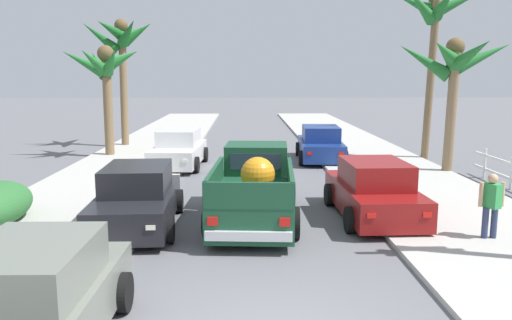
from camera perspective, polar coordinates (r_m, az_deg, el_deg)
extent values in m
cube|color=#B2AFA8|center=(19.59, -15.31, -1.66)|extent=(4.68, 60.00, 0.12)
cube|color=#B2AFA8|center=(19.81, 15.06, -1.52)|extent=(4.68, 60.00, 0.12)
cube|color=silver|center=(19.38, -12.61, -1.69)|extent=(0.16, 60.00, 0.10)
cube|color=silver|center=(19.57, 12.42, -1.58)|extent=(0.16, 60.00, 0.10)
cube|color=#19472D|center=(13.09, -0.22, -4.35)|extent=(2.24, 5.21, 0.80)
cube|color=#19472D|center=(14.50, 0.06, 0.24)|extent=(1.81, 1.61, 0.80)
cube|color=#283342|center=(13.75, -0.07, -0.19)|extent=(1.38, 0.15, 0.44)
cube|color=#283342|center=(15.24, 0.17, 0.77)|extent=(1.46, 0.15, 0.48)
cube|color=#19472D|center=(12.18, -4.69, -2.15)|extent=(0.31, 3.30, 0.56)
cube|color=#19472D|center=(12.09, 3.91, -2.23)|extent=(0.31, 3.30, 0.56)
cube|color=#19472D|center=(10.49, -0.84, -4.02)|extent=(1.88, 0.22, 0.56)
cube|color=silver|center=(10.64, -0.85, -8.53)|extent=(1.83, 0.24, 0.20)
cylinder|color=black|center=(14.70, -3.78, -3.71)|extent=(0.31, 0.78, 0.76)
cylinder|color=black|center=(14.62, 3.89, -3.78)|extent=(0.31, 0.78, 0.76)
cylinder|color=black|center=(11.88, -5.28, -6.93)|extent=(0.31, 0.78, 0.76)
cylinder|color=black|center=(11.79, 4.27, -7.05)|extent=(0.31, 0.78, 0.76)
cube|color=red|center=(10.64, -4.91, -6.87)|extent=(0.22, 0.05, 0.18)
cube|color=red|center=(10.56, 3.24, -6.98)|extent=(0.22, 0.05, 0.18)
sphere|color=orange|center=(12.07, 0.20, -1.59)|extent=(0.82, 0.82, 0.82)
cube|color=black|center=(12.97, -13.16, -5.03)|extent=(1.94, 4.27, 0.72)
cube|color=black|center=(12.91, -13.21, -2.00)|extent=(1.61, 2.16, 0.64)
cube|color=#283342|center=(11.98, -13.95, -3.01)|extent=(1.37, 0.14, 0.52)
cube|color=#283342|center=(13.86, -12.56, -1.28)|extent=(1.34, 0.14, 0.50)
cylinder|color=black|center=(11.66, -9.74, -7.66)|extent=(0.25, 0.65, 0.64)
cylinder|color=black|center=(11.99, -18.43, -7.54)|extent=(0.25, 0.65, 0.64)
cylinder|color=black|center=(14.16, -8.67, -4.56)|extent=(0.25, 0.65, 0.64)
cylinder|color=black|center=(14.43, -15.85, -4.56)|extent=(0.25, 0.65, 0.64)
cube|color=red|center=(14.90, -9.47, -2.60)|extent=(0.20, 0.05, 0.12)
cube|color=white|center=(10.85, -11.74, -7.45)|extent=(0.20, 0.05, 0.10)
cube|color=red|center=(15.08, -14.27, -2.63)|extent=(0.20, 0.05, 0.12)
cube|color=white|center=(11.09, -18.11, -7.36)|extent=(0.20, 0.05, 0.10)
cube|color=maroon|center=(13.81, 12.98, -4.13)|extent=(1.88, 4.25, 0.72)
cube|color=maroon|center=(13.58, 13.20, -1.44)|extent=(1.58, 2.14, 0.64)
cube|color=#283342|center=(14.50, 12.14, -0.80)|extent=(1.37, 0.12, 0.52)
cube|color=#283342|center=(12.67, 14.41, -2.35)|extent=(1.34, 0.12, 0.50)
cylinder|color=black|center=(14.88, 8.23, -3.86)|extent=(0.24, 0.65, 0.64)
cylinder|color=black|center=(15.33, 14.88, -3.69)|extent=(0.24, 0.65, 0.64)
cylinder|color=black|center=(12.42, 10.56, -6.61)|extent=(0.24, 0.65, 0.64)
cylinder|color=black|center=(12.96, 18.38, -6.27)|extent=(0.24, 0.65, 0.64)
cube|color=red|center=(11.65, 12.82, -6.12)|extent=(0.20, 0.05, 0.12)
cube|color=white|center=(15.65, 8.72, -2.13)|extent=(0.20, 0.05, 0.10)
cube|color=red|center=(12.05, 18.66, -5.86)|extent=(0.20, 0.05, 0.12)
cube|color=white|center=(15.94, 13.06, -2.06)|extent=(0.20, 0.05, 0.10)
cube|color=silver|center=(21.11, -8.66, 0.67)|extent=(2.00, 4.29, 0.72)
cube|color=silver|center=(21.12, -8.66, 2.54)|extent=(1.64, 2.18, 0.64)
cube|color=#283342|center=(20.18, -9.16, 2.15)|extent=(1.37, 0.16, 0.52)
cube|color=#283342|center=(22.07, -8.20, 2.79)|extent=(1.34, 0.16, 0.50)
cylinder|color=black|center=(19.73, -6.76, -0.54)|extent=(0.26, 0.65, 0.64)
cylinder|color=black|center=(20.08, -11.85, -0.50)|extent=(0.26, 0.65, 0.64)
cylinder|color=black|center=(22.27, -5.75, 0.63)|extent=(0.26, 0.65, 0.64)
cylinder|color=black|center=(22.58, -10.30, 0.64)|extent=(0.26, 0.65, 0.64)
cube|color=red|center=(23.06, -6.16, 1.73)|extent=(0.20, 0.05, 0.12)
cube|color=white|center=(18.94, -8.00, -0.10)|extent=(0.20, 0.05, 0.10)
cube|color=red|center=(23.27, -9.26, 1.74)|extent=(0.20, 0.05, 0.12)
cube|color=white|center=(19.19, -11.62, -0.08)|extent=(0.20, 0.05, 0.10)
cube|color=navy|center=(22.62, 7.22, 1.29)|extent=(1.98, 4.29, 0.72)
cube|color=navy|center=(22.43, 7.28, 2.97)|extent=(1.63, 2.18, 0.64)
cube|color=#283342|center=(23.40, 7.05, 3.19)|extent=(1.37, 0.15, 0.52)
cube|color=#283342|center=(21.48, 7.53, 2.62)|extent=(1.34, 0.15, 0.50)
cylinder|color=black|center=(23.87, 4.76, 1.23)|extent=(0.25, 0.65, 0.64)
cylinder|color=black|center=(24.03, 9.06, 1.20)|extent=(0.25, 0.65, 0.64)
cylinder|color=black|center=(21.30, 5.13, 0.23)|extent=(0.25, 0.65, 0.64)
cylinder|color=black|center=(21.48, 9.94, 0.20)|extent=(0.25, 0.65, 0.64)
cube|color=red|center=(20.47, 6.03, 0.76)|extent=(0.20, 0.05, 0.12)
cube|color=white|center=(24.64, 5.33, 2.16)|extent=(0.20, 0.05, 0.10)
cube|color=red|center=(20.60, 9.54, 0.74)|extent=(0.20, 0.05, 0.12)
cube|color=white|center=(24.75, 8.18, 2.14)|extent=(0.20, 0.05, 0.10)
cube|color=slate|center=(7.68, -24.02, -15.97)|extent=(1.80, 4.22, 0.72)
cube|color=slate|center=(7.50, -24.08, -10.94)|extent=(1.54, 2.11, 0.64)
cube|color=#283342|center=(8.36, -21.45, -8.84)|extent=(1.34, 0.09, 0.50)
cylinder|color=black|center=(8.61, -14.72, -14.17)|extent=(0.23, 0.64, 0.64)
cylinder|color=black|center=(9.20, -26.00, -13.28)|extent=(0.23, 0.64, 0.64)
cube|color=red|center=(9.28, -15.24, -10.28)|extent=(0.20, 0.04, 0.12)
cube|color=red|center=(9.67, -22.65, -9.88)|extent=(0.20, 0.04, 0.12)
cylinder|color=brown|center=(27.61, -14.62, 7.92)|extent=(0.38, 0.69, 6.26)
cone|color=#196023|center=(27.53, -13.13, 13.72)|extent=(1.70, 0.59, 1.40)
cone|color=#196023|center=(28.63, -13.66, 13.67)|extent=(1.27, 2.31, 1.32)
cone|color=#196023|center=(28.42, -15.23, 13.92)|extent=(1.20, 1.67, 1.05)
cone|color=#196023|center=(27.84, -17.09, 13.09)|extent=(2.07, 0.74, 1.78)
cone|color=#196023|center=(27.23, -16.14, 14.03)|extent=(1.41, 1.62, 1.10)
cone|color=#196023|center=(26.73, -14.15, 13.75)|extent=(1.55, 2.03, 1.49)
sphere|color=brown|center=(27.72, -14.90, 14.39)|extent=(0.68, 0.68, 0.68)
cylinder|color=brown|center=(24.24, -16.26, 5.84)|extent=(0.41, 0.49, 4.71)
cone|color=#23702D|center=(24.03, -14.73, 10.92)|extent=(1.60, 0.58, 1.17)
cone|color=#23702D|center=(24.67, -15.00, 10.98)|extent=(1.49, 1.63, 1.09)
cone|color=#23702D|center=(25.03, -17.26, 10.28)|extent=(1.51, 1.73, 1.52)
cone|color=#23702D|center=(24.42, -18.85, 10.37)|extent=(2.08, 0.71, 1.45)
cone|color=#23702D|center=(23.59, -17.80, 10.59)|extent=(1.23, 1.77, 1.34)
cone|color=#23702D|center=(23.44, -15.95, 10.63)|extent=(1.32, 1.69, 1.37)
sphere|color=brown|center=(24.22, -16.52, 11.39)|extent=(0.74, 0.74, 0.74)
cylinder|color=brown|center=(23.46, 18.98, 8.42)|extent=(0.32, 0.82, 7.01)
cone|color=#23702D|center=(23.83, 21.70, 16.11)|extent=(2.00, 0.89, 1.23)
cone|color=#23702D|center=(24.48, 19.05, 15.96)|extent=(0.87, 1.84, 1.29)
cone|color=#23702D|center=(23.89, 17.48, 16.37)|extent=(1.71, 1.46, 1.18)
cone|color=#23702D|center=(22.76, 17.96, 16.22)|extent=(1.98, 1.71, 1.54)
cone|color=#23702D|center=(22.95, 20.42, 16.22)|extent=(0.80, 1.70, 1.37)
cylinder|color=#846B4C|center=(20.54, 21.06, 5.09)|extent=(0.38, 0.57, 4.77)
cone|color=#23702D|center=(20.96, 24.12, 10.62)|extent=(2.19, 0.61, 1.36)
cone|color=#23702D|center=(21.21, 21.20, 10.84)|extent=(0.95, 1.57, 1.26)
cone|color=#23702D|center=(20.63, 18.34, 10.56)|extent=(2.15, 1.49, 1.63)
cone|color=#23702D|center=(19.73, 20.47, 11.29)|extent=(1.66, 1.67, 1.14)
cone|color=#23702D|center=(19.63, 23.05, 10.94)|extent=(0.90, 2.21, 1.28)
sphere|color=brown|center=(20.52, 21.46, 11.72)|extent=(0.68, 0.68, 0.68)
cube|color=white|center=(18.72, 26.77, -1.32)|extent=(0.05, 0.12, 1.10)
cube|color=white|center=(20.38, 24.30, -0.34)|extent=(0.05, 0.12, 1.10)
cylinder|color=navy|center=(12.56, 24.29, -6.70)|extent=(0.14, 0.14, 0.82)
cylinder|color=navy|center=(12.65, 25.11, -6.65)|extent=(0.14, 0.14, 0.82)
cube|color=green|center=(12.44, 24.92, -3.64)|extent=(0.36, 0.44, 0.55)
sphere|color=tan|center=(12.37, 25.05, -1.90)|extent=(0.22, 0.22, 0.22)
cylinder|color=tan|center=(12.33, 23.93, -3.55)|extent=(0.09, 0.09, 0.55)
cylinder|color=tan|center=(12.55, 25.92, -3.48)|extent=(0.09, 0.09, 0.55)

